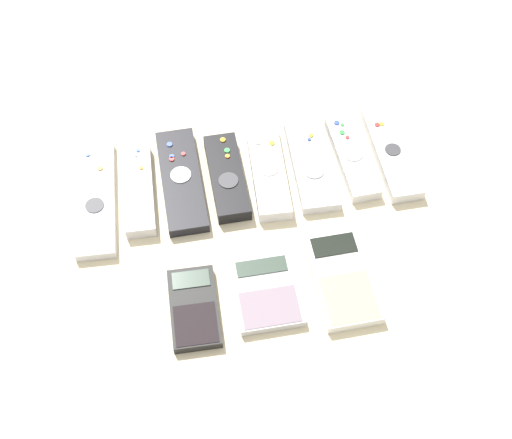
{
  "coord_description": "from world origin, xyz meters",
  "views": [
    {
      "loc": [
        -0.11,
        -0.55,
        0.88
      ],
      "look_at": [
        0.0,
        0.03,
        0.01
      ],
      "focal_mm": 50.0,
      "sensor_mm": 36.0,
      "label": 1
    }
  ],
  "objects": [
    {
      "name": "calculator_1",
      "position": [
        -0.01,
        -0.09,
        0.01
      ],
      "size": [
        0.09,
        0.11,
        0.02
      ],
      "rotation": [
        0.0,
        0.0,
        -0.01
      ],
      "color": "#B2B2B7",
      "rests_on": "ground_plane"
    },
    {
      "name": "calculator_0",
      "position": [
        -0.11,
        -0.09,
        0.01
      ],
      "size": [
        0.07,
        0.12,
        0.02
      ],
      "rotation": [
        0.0,
        0.0,
        -0.04
      ],
      "color": "black",
      "rests_on": "ground_plane"
    },
    {
      "name": "remote_4",
      "position": [
        0.04,
        0.12,
        0.01
      ],
      "size": [
        0.06,
        0.18,
        0.02
      ],
      "rotation": [
        0.0,
        0.0,
        -0.06
      ],
      "color": "silver",
      "rests_on": "ground_plane"
    },
    {
      "name": "remote_3",
      "position": [
        -0.03,
        0.12,
        0.01
      ],
      "size": [
        0.05,
        0.16,
        0.02
      ],
      "rotation": [
        0.0,
        0.0,
        0.0
      ],
      "color": "black",
      "rests_on": "ground_plane"
    },
    {
      "name": "ground_plane",
      "position": [
        0.0,
        0.0,
        0.0
      ],
      "size": [
        3.0,
        3.0,
        0.0
      ],
      "primitive_type": "plane",
      "color": "beige"
    },
    {
      "name": "calculator_2",
      "position": [
        0.1,
        -0.09,
        0.01
      ],
      "size": [
        0.08,
        0.15,
        0.02
      ],
      "rotation": [
        0.0,
        0.0,
        0.01
      ],
      "color": "silver",
      "rests_on": "ground_plane"
    },
    {
      "name": "remote_5",
      "position": [
        0.1,
        0.12,
        0.01
      ],
      "size": [
        0.06,
        0.17,
        0.02
      ],
      "rotation": [
        0.0,
        0.0,
        -0.04
      ],
      "color": "#B7B7BC",
      "rests_on": "ground_plane"
    },
    {
      "name": "remote_1",
      "position": [
        -0.16,
        0.12,
        0.01
      ],
      "size": [
        0.05,
        0.17,
        0.02
      ],
      "rotation": [
        0.0,
        0.0,
        -0.04
      ],
      "color": "silver",
      "rests_on": "ground_plane"
    },
    {
      "name": "remote_6",
      "position": [
        0.17,
        0.12,
        0.01
      ],
      "size": [
        0.05,
        0.16,
        0.02
      ],
      "rotation": [
        0.0,
        0.0,
        0.03
      ],
      "color": "silver",
      "rests_on": "ground_plane"
    },
    {
      "name": "remote_7",
      "position": [
        0.23,
        0.13,
        0.01
      ],
      "size": [
        0.05,
        0.19,
        0.02
      ],
      "rotation": [
        0.0,
        0.0,
        0.0
      ],
      "color": "silver",
      "rests_on": "ground_plane"
    },
    {
      "name": "remote_0",
      "position": [
        -0.23,
        0.12,
        0.01
      ],
      "size": [
        0.07,
        0.21,
        0.02
      ],
      "rotation": [
        0.0,
        0.0,
        -0.06
      ],
      "color": "silver",
      "rests_on": "ground_plane"
    },
    {
      "name": "remote_2",
      "position": [
        -0.1,
        0.13,
        0.01
      ],
      "size": [
        0.06,
        0.19,
        0.02
      ],
      "rotation": [
        0.0,
        0.0,
        0.0
      ],
      "color": "black",
      "rests_on": "ground_plane"
    }
  ]
}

